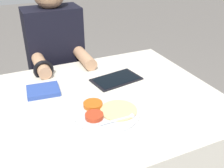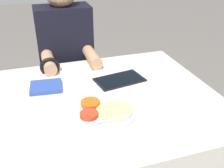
# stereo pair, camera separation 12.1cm
# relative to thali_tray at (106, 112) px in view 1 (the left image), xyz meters

# --- Properties ---
(dining_table) EXTENTS (1.26, 0.91, 0.70)m
(dining_table) POSITION_rel_thali_tray_xyz_m (-0.05, 0.12, -0.36)
(dining_table) COLOR beige
(dining_table) RESTS_ON ground_plane
(thali_tray) EXTENTS (0.28, 0.28, 0.03)m
(thali_tray) POSITION_rel_thali_tray_xyz_m (0.00, 0.00, 0.00)
(thali_tray) COLOR #B7BABF
(thali_tray) RESTS_ON dining_table
(red_notebook) EXTENTS (0.16, 0.14, 0.02)m
(red_notebook) POSITION_rel_thali_tray_xyz_m (-0.21, 0.29, -0.00)
(red_notebook) COLOR silver
(red_notebook) RESTS_ON dining_table
(tablet_device) EXTENTS (0.27, 0.19, 0.01)m
(tablet_device) POSITION_rel_thali_tray_xyz_m (0.17, 0.26, -0.00)
(tablet_device) COLOR black
(tablet_device) RESTS_ON dining_table
(person_diner) EXTENTS (0.35, 0.44, 1.18)m
(person_diner) POSITION_rel_thali_tray_xyz_m (-0.04, 0.74, -0.15)
(person_diner) COLOR black
(person_diner) RESTS_ON ground_plane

